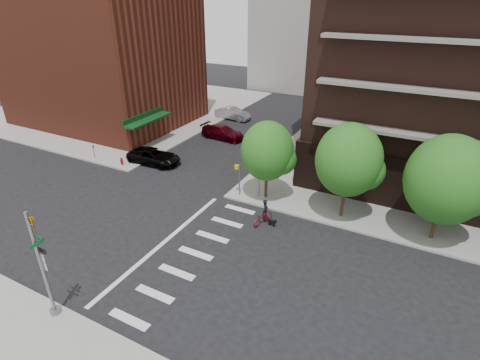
% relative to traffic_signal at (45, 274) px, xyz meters
% --- Properties ---
extents(ground, '(120.00, 120.00, 0.00)m').
position_rel_traffic_signal_xyz_m(ground, '(0.47, 7.49, -2.70)').
color(ground, black).
rests_on(ground, ground).
extents(sidewalk_nw, '(31.00, 33.00, 0.15)m').
position_rel_traffic_signal_xyz_m(sidewalk_nw, '(-24.03, 30.99, -2.62)').
color(sidewalk_nw, gray).
rests_on(sidewalk_nw, ground).
extents(crosswalk, '(3.85, 13.00, 0.01)m').
position_rel_traffic_signal_xyz_m(crosswalk, '(2.68, 7.49, -2.69)').
color(crosswalk, silver).
rests_on(crosswalk, ground).
extents(midrise_nw, '(21.40, 15.50, 20.00)m').
position_rel_traffic_signal_xyz_m(midrise_nw, '(-21.53, 25.49, 7.45)').
color(midrise_nw, maroon).
rests_on(midrise_nw, sidewalk_nw).
extents(tree_a, '(4.00, 4.00, 5.90)m').
position_rel_traffic_signal_xyz_m(tree_a, '(4.47, 15.99, 1.35)').
color(tree_a, '#301E11').
rests_on(tree_a, sidewalk_ne).
extents(tree_b, '(4.50, 4.50, 6.65)m').
position_rel_traffic_signal_xyz_m(tree_b, '(10.47, 15.99, 1.85)').
color(tree_b, '#301E11').
rests_on(tree_b, sidewalk_ne).
extents(tree_c, '(5.00, 5.00, 6.80)m').
position_rel_traffic_signal_xyz_m(tree_c, '(16.47, 15.99, 1.75)').
color(tree_c, '#301E11').
rests_on(tree_c, sidewalk_ne).
extents(traffic_signal, '(0.90, 0.75, 6.00)m').
position_rel_traffic_signal_xyz_m(traffic_signal, '(0.00, 0.00, 0.00)').
color(traffic_signal, slate).
rests_on(traffic_signal, sidewalk_s).
extents(pedestrian_signal, '(2.18, 0.67, 2.60)m').
position_rel_traffic_signal_xyz_m(pedestrian_signal, '(2.79, 15.42, -0.84)').
color(pedestrian_signal, slate).
rests_on(pedestrian_signal, sidewalk_ne).
extents(fire_hydrant, '(0.24, 0.24, 0.73)m').
position_rel_traffic_signal_xyz_m(fire_hydrant, '(-10.03, 15.29, -2.15)').
color(fire_hydrant, '#A50C0C').
rests_on(fire_hydrant, sidewalk_nw).
extents(parking_meter, '(0.10, 0.08, 1.32)m').
position_rel_traffic_signal_xyz_m(parking_meter, '(-13.53, 15.29, -1.74)').
color(parking_meter, black).
rests_on(parking_meter, sidewalk_nw).
extents(parked_car_black, '(2.72, 5.31, 1.44)m').
position_rel_traffic_signal_xyz_m(parked_car_black, '(-7.73, 17.22, -1.98)').
color(parked_car_black, black).
rests_on(parked_car_black, ground).
extents(parked_car_maroon, '(2.36, 5.16, 1.46)m').
position_rel_traffic_signal_xyz_m(parked_car_maroon, '(-5.34, 26.13, -1.97)').
color(parked_car_maroon, '#41020C').
rests_on(parked_car_maroon, ground).
extents(parked_car_silver, '(1.80, 4.69, 1.53)m').
position_rel_traffic_signal_xyz_m(parked_car_silver, '(-7.73, 32.85, -1.94)').
color(parked_car_silver, '#97999E').
rests_on(parked_car_silver, ground).
extents(scooter, '(1.19, 2.01, 1.00)m').
position_rel_traffic_signal_xyz_m(scooter, '(5.81, 12.53, -2.20)').
color(scooter, maroon).
rests_on(scooter, ground).
extents(dog_walker, '(0.70, 0.56, 1.67)m').
position_rel_traffic_signal_xyz_m(dog_walker, '(5.76, 13.03, -1.87)').
color(dog_walker, black).
rests_on(dog_walker, ground).
extents(dog, '(0.64, 0.24, 0.54)m').
position_rel_traffic_signal_xyz_m(dog, '(6.49, 12.59, -2.36)').
color(dog, black).
rests_on(dog, ground).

